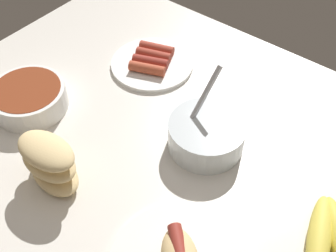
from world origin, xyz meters
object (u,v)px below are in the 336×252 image
at_px(banana_bunch, 329,239).
at_px(bowl_coleslaw, 206,134).
at_px(plate_sausages, 152,62).
at_px(bowl_chili, 29,97).
at_px(bread_stack, 50,162).

distance_m(banana_bunch, bowl_coleslaw, 0.30).
distance_m(banana_bunch, plate_sausages, 0.57).
bearing_deg(plate_sausages, bowl_coleslaw, 152.82).
bearing_deg(bowl_chili, banana_bunch, -171.44).
relative_size(bowl_coleslaw, plate_sausages, 0.78).
bearing_deg(plate_sausages, bowl_chili, 66.78).
bearing_deg(banana_bunch, bread_stack, 22.96).
bearing_deg(banana_bunch, plate_sausages, -18.47).
xyz_separation_m(bread_stack, bowl_coleslaw, (-0.18, -0.25, -0.02)).
height_order(bread_stack, bowl_chili, bread_stack).
distance_m(bread_stack, plate_sausages, 0.39).
distance_m(bowl_coleslaw, plate_sausages, 0.28).
height_order(banana_bunch, bowl_chili, bowl_chili).
xyz_separation_m(bread_stack, plate_sausages, (0.07, -0.38, -0.04)).
bearing_deg(banana_bunch, bowl_coleslaw, -10.15).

